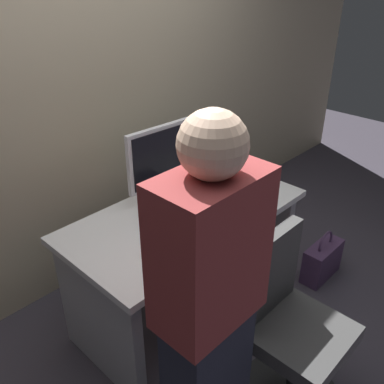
{
  "coord_description": "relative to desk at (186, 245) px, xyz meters",
  "views": [
    {
      "loc": [
        -1.46,
        -1.44,
        2.0
      ],
      "look_at": [
        0.0,
        -0.05,
        0.89
      ],
      "focal_mm": 39.3,
      "sensor_mm": 36.0,
      "label": 1
    }
  ],
  "objects": [
    {
      "name": "book_stack",
      "position": [
        0.45,
        0.07,
        0.29
      ],
      "size": [
        0.23,
        0.16,
        0.11
      ],
      "color": "black",
      "rests_on": "desk"
    },
    {
      "name": "mouse",
      "position": [
        0.24,
        -0.07,
        0.25
      ],
      "size": [
        0.06,
        0.1,
        0.03
      ],
      "primitive_type": "ellipsoid",
      "color": "white",
      "rests_on": "desk"
    },
    {
      "name": "wall_back",
      "position": [
        0.0,
        0.83,
        0.99
      ],
      "size": [
        6.4,
        0.1,
        3.0
      ],
      "primitive_type": "cube",
      "color": "tan",
      "rests_on": "ground"
    },
    {
      "name": "handbag",
      "position": [
        0.9,
        -0.47,
        -0.37
      ],
      "size": [
        0.34,
        0.14,
        0.38
      ],
      "color": "#4C3356",
      "rests_on": "ground"
    },
    {
      "name": "person_at_desk",
      "position": [
        -0.59,
        -0.7,
        0.33
      ],
      "size": [
        0.4,
        0.24,
        1.64
      ],
      "color": "#262838",
      "rests_on": "ground"
    },
    {
      "name": "monitor",
      "position": [
        0.06,
        0.22,
        0.49
      ],
      "size": [
        0.54,
        0.15,
        0.46
      ],
      "color": "silver",
      "rests_on": "desk"
    },
    {
      "name": "ground_plane",
      "position": [
        0.0,
        0.0,
        -0.51
      ],
      "size": [
        9.0,
        9.0,
        0.0
      ],
      "primitive_type": "plane",
      "color": "#3D3842"
    },
    {
      "name": "cell_phone",
      "position": [
        0.52,
        -0.16,
        0.23
      ],
      "size": [
        0.11,
        0.16,
        0.01
      ],
      "primitive_type": "cube",
      "rotation": [
        0.0,
        0.0,
        0.27
      ],
      "color": "black",
      "rests_on": "desk"
    },
    {
      "name": "keyboard",
      "position": [
        -0.04,
        -0.1,
        0.24
      ],
      "size": [
        0.43,
        0.14,
        0.02
      ],
      "primitive_type": "cube",
      "rotation": [
        0.0,
        0.0,
        -0.02
      ],
      "color": "#262626",
      "rests_on": "desk"
    },
    {
      "name": "office_chair",
      "position": [
        -0.09,
        -0.78,
        -0.08
      ],
      "size": [
        0.52,
        0.52,
        0.94
      ],
      "color": "black",
      "rests_on": "ground"
    },
    {
      "name": "desk",
      "position": [
        0.0,
        0.0,
        0.0
      ],
      "size": [
        1.41,
        0.73,
        0.74
      ],
      "color": "white",
      "rests_on": "ground"
    },
    {
      "name": "cup_near_keyboard",
      "position": [
        -0.36,
        -0.16,
        0.28
      ],
      "size": [
        0.08,
        0.08,
        0.09
      ],
      "primitive_type": "cylinder",
      "color": "#D84C3F",
      "rests_on": "desk"
    }
  ]
}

